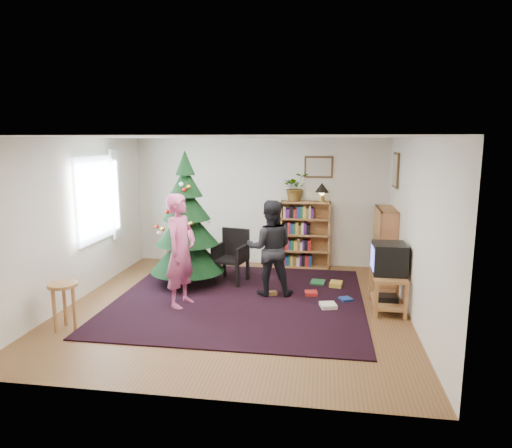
# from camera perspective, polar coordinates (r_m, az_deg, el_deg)

# --- Properties ---
(floor) EXTENTS (5.00, 5.00, 0.00)m
(floor) POSITION_cam_1_polar(r_m,az_deg,el_deg) (6.96, -2.50, -10.23)
(floor) COLOR brown
(floor) RESTS_ON ground
(ceiling) EXTENTS (5.00, 5.00, 0.00)m
(ceiling) POSITION_cam_1_polar(r_m,az_deg,el_deg) (6.52, -2.68, 10.81)
(ceiling) COLOR white
(ceiling) RESTS_ON wall_back
(wall_back) EXTENTS (5.00, 0.02, 2.50)m
(wall_back) POSITION_cam_1_polar(r_m,az_deg,el_deg) (9.06, 0.44, 2.78)
(wall_back) COLOR silver
(wall_back) RESTS_ON floor
(wall_front) EXTENTS (5.00, 0.02, 2.50)m
(wall_front) POSITION_cam_1_polar(r_m,az_deg,el_deg) (4.27, -9.05, -6.11)
(wall_front) COLOR silver
(wall_front) RESTS_ON floor
(wall_left) EXTENTS (0.02, 5.00, 2.50)m
(wall_left) POSITION_cam_1_polar(r_m,az_deg,el_deg) (7.51, -21.65, 0.45)
(wall_left) COLOR silver
(wall_left) RESTS_ON floor
(wall_right) EXTENTS (0.02, 5.00, 2.50)m
(wall_right) POSITION_cam_1_polar(r_m,az_deg,el_deg) (6.63, 19.15, -0.64)
(wall_right) COLOR silver
(wall_right) RESTS_ON floor
(rug) EXTENTS (3.80, 3.60, 0.02)m
(rug) POSITION_cam_1_polar(r_m,az_deg,el_deg) (7.24, -2.04, -9.33)
(rug) COLOR black
(rug) RESTS_ON floor
(window_pane) EXTENTS (0.04, 1.20, 1.40)m
(window_pane) POSITION_cam_1_polar(r_m,az_deg,el_deg) (7.98, -19.44, 2.95)
(window_pane) COLOR silver
(window_pane) RESTS_ON wall_left
(curtain) EXTENTS (0.06, 0.35, 1.60)m
(curtain) POSITION_cam_1_polar(r_m,az_deg,el_deg) (8.59, -17.04, 3.58)
(curtain) COLOR silver
(curtain) RESTS_ON wall_left
(picture_back) EXTENTS (0.55, 0.03, 0.42)m
(picture_back) POSITION_cam_1_polar(r_m,az_deg,el_deg) (8.89, 7.84, 7.06)
(picture_back) COLOR #4C3319
(picture_back) RESTS_ON wall_back
(picture_right) EXTENTS (0.03, 0.50, 0.60)m
(picture_right) POSITION_cam_1_polar(r_m,az_deg,el_deg) (8.25, 17.07, 6.46)
(picture_right) COLOR #4C3319
(picture_right) RESTS_ON wall_right
(christmas_tree) EXTENTS (1.27, 1.27, 2.30)m
(christmas_tree) POSITION_cam_1_polar(r_m,az_deg,el_deg) (7.83, -8.64, -0.74)
(christmas_tree) COLOR #3F2816
(christmas_tree) RESTS_ON rug
(bookshelf_back) EXTENTS (0.95, 0.30, 1.30)m
(bookshelf_back) POSITION_cam_1_polar(r_m,az_deg,el_deg) (8.92, 6.16, -1.22)
(bookshelf_back) COLOR #A9653C
(bookshelf_back) RESTS_ON floor
(bookshelf_right) EXTENTS (0.30, 0.95, 1.30)m
(bookshelf_right) POSITION_cam_1_polar(r_m,az_deg,el_deg) (8.30, 15.79, -2.45)
(bookshelf_right) COLOR #A9653C
(bookshelf_right) RESTS_ON floor
(tv_stand) EXTENTS (0.46, 0.83, 0.55)m
(tv_stand) POSITION_cam_1_polar(r_m,az_deg,el_deg) (7.01, 16.11, -7.73)
(tv_stand) COLOR #A9653C
(tv_stand) RESTS_ON floor
(crt_tv) EXTENTS (0.47, 0.51, 0.45)m
(crt_tv) POSITION_cam_1_polar(r_m,az_deg,el_deg) (6.89, 16.28, -4.15)
(crt_tv) COLOR black
(crt_tv) RESTS_ON tv_stand
(armchair) EXTENTS (0.61, 0.62, 0.93)m
(armchair) POSITION_cam_1_polar(r_m,az_deg,el_deg) (8.00, -3.06, -3.73)
(armchair) COLOR black
(armchair) RESTS_ON rug
(stool) EXTENTS (0.38, 0.38, 0.63)m
(stool) POSITION_cam_1_polar(r_m,az_deg,el_deg) (6.50, -22.95, -8.03)
(stool) COLOR #A9653C
(stool) RESTS_ON floor
(person_standing) EXTENTS (0.54, 0.70, 1.70)m
(person_standing) POSITION_cam_1_polar(r_m,az_deg,el_deg) (6.83, -9.39, -3.32)
(person_standing) COLOR #BF4C7A
(person_standing) RESTS_ON rug
(person_by_chair) EXTENTS (0.81, 0.66, 1.54)m
(person_by_chair) POSITION_cam_1_polar(r_m,az_deg,el_deg) (7.24, 1.78, -3.04)
(person_by_chair) COLOR black
(person_by_chair) RESTS_ON rug
(potted_plant) EXTENTS (0.60, 0.56, 0.55)m
(potted_plant) POSITION_cam_1_polar(r_m,az_deg,el_deg) (8.80, 4.97, 4.62)
(potted_plant) COLOR gray
(potted_plant) RESTS_ON bookshelf_back
(table_lamp) EXTENTS (0.27, 0.27, 0.36)m
(table_lamp) POSITION_cam_1_polar(r_m,az_deg,el_deg) (8.78, 8.24, 4.35)
(table_lamp) COLOR #A57F33
(table_lamp) RESTS_ON bookshelf_back
(floor_clutter) EXTENTS (1.36, 1.37, 0.08)m
(floor_clutter) POSITION_cam_1_polar(r_m,az_deg,el_deg) (7.49, 7.80, -8.50)
(floor_clutter) COLOR #A51E19
(floor_clutter) RESTS_ON rug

